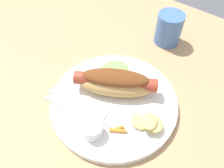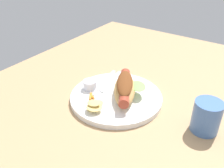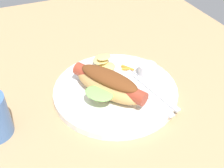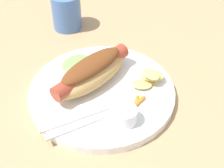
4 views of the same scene
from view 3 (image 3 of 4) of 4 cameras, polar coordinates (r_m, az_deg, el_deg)
The scene contains 8 objects.
ground_plane at distance 60.72cm, azimuth 0.99°, elevation -4.15°, with size 120.00×90.00×1.80cm, color tan.
plate at distance 61.47cm, azimuth 0.71°, elevation -1.38°, with size 27.07×27.07×1.60cm, color white.
hot_dog at distance 57.61cm, azimuth -0.73°, elevation 0.04°, with size 17.19×13.50×5.50cm.
sauce_ramekin at distance 64.40cm, azimuth 7.23°, elevation 2.88°, with size 4.11×4.11×2.75cm, color white.
fork at distance 60.78cm, azimuth 8.34°, elevation -1.19°, with size 16.33×4.32×0.40cm.
knife at distance 59.15cm, azimuth 7.80°, elevation -2.49°, with size 14.04×1.40×0.36cm, color silver.
chips_pile at distance 67.21cm, azimuth -1.72°, elevation 4.69°, with size 7.52×5.80×2.61cm.
carrot_garnish at distance 66.24cm, azimuth 3.10°, elevation 3.22°, with size 3.13×2.73×0.72cm.
Camera 3 is at (-40.35, 18.28, 40.62)cm, focal length 44.74 mm.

